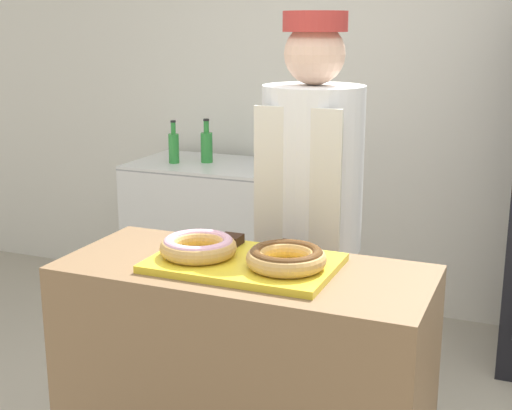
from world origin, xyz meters
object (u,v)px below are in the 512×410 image
Objects in this scene: bottle_blue at (270,146)px; bottle_green at (207,146)px; chest_freezer at (211,235)px; brownie_back_right at (289,247)px; bottle_green_b at (174,147)px; donut_chocolate_glaze at (286,257)px; brownie_back_left at (231,240)px; donut_light_glaze at (198,246)px; baker_person at (311,229)px; serving_tray at (244,263)px.

bottle_blue is 1.07× the size of bottle_green.
brownie_back_right is at bearing -56.00° from chest_freezer.
bottle_green is at bearing 124.35° from brownie_back_right.
bottle_green_b reaches higher than brownie_back_right.
brownie_back_left is (-0.26, 0.15, -0.02)m from donut_chocolate_glaze.
brownie_back_right is 2.01m from chest_freezer.
bottle_blue is (-0.74, 1.71, 0.02)m from brownie_back_right.
donut_light_glaze reaches higher than chest_freezer.
chest_freezer is (-1.09, 1.61, -0.53)m from brownie_back_right.
bottle_blue is at bearing 18.90° from bottle_green_b.
brownie_back_right is at bearing -66.60° from bottle_blue.
baker_person is 1.62m from bottle_green_b.
bottle_blue reaches higher than bottle_green.
bottle_green_b is at bearing 124.86° from brownie_back_left.
brownie_back_left reaches higher than chest_freezer.
brownie_back_right is (0.26, 0.15, -0.02)m from donut_light_glaze.
donut_light_glaze is at bearing -58.77° from bottle_green_b.
brownie_back_left is at bearing 149.18° from donut_chocolate_glaze.
donut_light_glaze is at bearing -75.48° from bottle_blue.
bottle_green_b is (-1.17, 1.66, 0.04)m from serving_tray.
serving_tray is 0.17m from brownie_back_left.
baker_person is 6.92× the size of bottle_green_b.
serving_tray is 1.95m from bottle_blue.
brownie_back_right is (-0.04, 0.15, -0.02)m from donut_chocolate_glaze.
bottle_blue reaches higher than bottle_green_b.
chest_freezer is (-1.01, 1.16, -0.47)m from baker_person.
brownie_back_left is at bearing 180.00° from brownie_back_right.
baker_person is (0.03, 0.58, -0.04)m from serving_tray.
bottle_blue reaches higher than donut_chocolate_glaze.
donut_chocolate_glaze reaches higher than chest_freezer.
donut_chocolate_glaze is 2.03m from bottle_blue.
donut_chocolate_glaze is 0.90× the size of bottle_blue.
bottle_green_b is at bearing 121.23° from donut_light_glaze.
donut_light_glaze is 3.48× the size of brownie_back_right.
brownie_back_right is 0.04× the size of baker_person.
bottle_green reaches higher than brownie_back_right.
baker_person reaches higher than bottle_blue.
baker_person is at bearing -41.94° from bottle_green_b.
donut_chocolate_glaze reaches higher than serving_tray.
brownie_back_left is 1.86m from bottle_green_b.
serving_tray is at bearing -51.09° from brownie_back_left.
donut_chocolate_glaze reaches higher than brownie_back_left.
brownie_back_left is 0.29× the size of bottle_green_b.
bottle_green_b reaches higher than serving_tray.
baker_person is (0.19, 0.60, -0.08)m from donut_light_glaze.
chest_freezer is (-1.13, 1.76, -0.55)m from donut_chocolate_glaze.
baker_person is at bearing 101.10° from donut_chocolate_glaze.
baker_person reaches higher than bottle_green_b.
bottle_green is at bearing 118.91° from brownie_back_left.
bottle_blue is (-0.48, 1.87, 0.01)m from donut_light_glaze.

